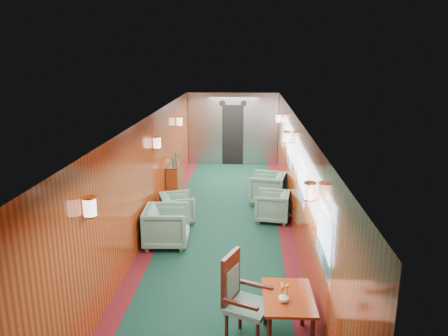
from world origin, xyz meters
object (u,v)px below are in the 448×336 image
credenza (175,180)px  armchair_right_near (272,206)px  armchair_left_near (167,226)px  armchair_right_far (267,188)px  dining_table (288,304)px  armchair_left_far (177,208)px  side_chair (241,295)px

credenza → armchair_right_near: size_ratio=1.60×
armchair_left_near → armchair_right_far: bearing=-41.2°
dining_table → credenza: credenza is taller
credenza → armchair_left_far: bearing=-79.1°
armchair_left_far → armchair_right_far: 2.47m
armchair_right_near → armchair_left_near: bearing=-47.9°
credenza → armchair_right_far: credenza is taller
dining_table → side_chair: 0.61m
side_chair → credenza: side_chair is taller
dining_table → armchair_right_near: size_ratio=1.26×
dining_table → armchair_left_near: size_ratio=1.08×
armchair_left_near → armchair_left_far: (0.00, 1.21, -0.06)m
credenza → armchair_right_far: (2.36, -0.29, -0.08)m
dining_table → armchair_left_near: (-2.09, 2.88, -0.18)m
armchair_left_far → dining_table: bearing=-172.3°
armchair_left_far → armchair_right_near: (2.10, 0.21, 0.01)m
dining_table → side_chair: bearing=174.4°
credenza → armchair_right_far: size_ratio=1.40×
armchair_left_far → armchair_right_far: armchair_right_far is taller
side_chair → armchair_right_near: 4.30m
dining_table → armchair_right_near: bearing=88.8°
side_chair → armchair_right_near: side_chair is taller
dining_table → credenza: bearing=111.6°
armchair_left_far → armchair_right_near: 2.11m
armchair_right_near → dining_table: bearing=8.0°
credenza → armchair_left_far: (0.33, -1.70, -0.13)m
dining_table → armchair_left_near: armchair_left_near is taller
armchair_left_near → side_chair: bearing=-155.5°
credenza → armchair_left_far: size_ratio=1.65×
armchair_right_near → armchair_left_far: bearing=-76.2°
armchair_left_far → armchair_right_near: bearing=-103.8°
dining_table → credenza: 6.27m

